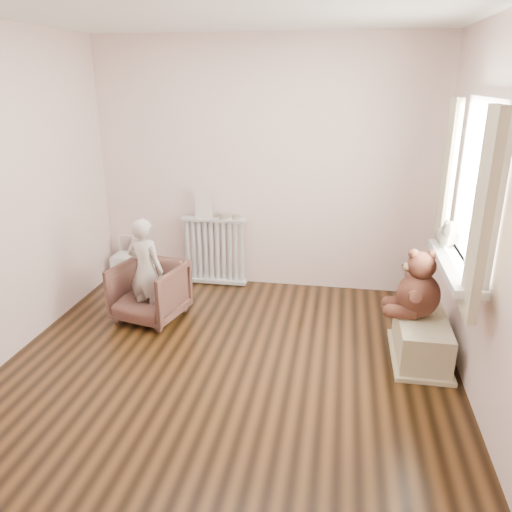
% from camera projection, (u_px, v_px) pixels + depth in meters
% --- Properties ---
extents(floor, '(3.60, 3.60, 0.01)m').
position_uv_depth(floor, '(228.00, 368.00, 3.97)').
color(floor, black).
rests_on(floor, ground).
extents(ceiling, '(3.60, 3.60, 0.01)m').
position_uv_depth(ceiling, '(220.00, 6.00, 3.09)').
color(ceiling, white).
rests_on(ceiling, ground).
extents(back_wall, '(3.60, 0.02, 2.60)m').
position_uv_depth(back_wall, '(264.00, 167.00, 5.20)').
color(back_wall, white).
rests_on(back_wall, ground).
extents(front_wall, '(3.60, 0.02, 2.60)m').
position_uv_depth(front_wall, '(112.00, 327.00, 1.86)').
color(front_wall, white).
rests_on(front_wall, ground).
extents(right_wall, '(0.02, 3.60, 2.60)m').
position_uv_depth(right_wall, '(494.00, 221.00, 3.24)').
color(right_wall, white).
rests_on(right_wall, ground).
extents(window, '(0.03, 0.90, 1.10)m').
position_uv_depth(window, '(480.00, 189.00, 3.47)').
color(window, white).
rests_on(window, right_wall).
extents(window_sill, '(0.22, 1.10, 0.06)m').
position_uv_depth(window_sill, '(455.00, 266.00, 3.68)').
color(window_sill, silver).
rests_on(window_sill, right_wall).
extents(curtain_left, '(0.06, 0.26, 1.30)m').
position_uv_depth(curtain_left, '(482.00, 218.00, 2.98)').
color(curtain_left, beige).
rests_on(curtain_left, right_wall).
extents(curtain_right, '(0.06, 0.26, 1.30)m').
position_uv_depth(curtain_right, '(447.00, 181.00, 4.04)').
color(curtain_right, beige).
rests_on(curtain_right, right_wall).
extents(radiator, '(0.72, 0.14, 0.76)m').
position_uv_depth(radiator, '(214.00, 250.00, 5.48)').
color(radiator, silver).
rests_on(radiator, floor).
extents(paper_doll, '(0.19, 0.02, 0.32)m').
position_uv_depth(paper_doll, '(204.00, 203.00, 5.32)').
color(paper_doll, beige).
rests_on(paper_doll, radiator).
extents(tin_a, '(0.10, 0.10, 0.06)m').
position_uv_depth(tin_a, '(223.00, 216.00, 5.33)').
color(tin_a, '#A59E8C').
rests_on(tin_a, radiator).
extents(tin_b, '(0.08, 0.08, 0.05)m').
position_uv_depth(tin_b, '(236.00, 217.00, 5.31)').
color(tin_b, '#A59E8C').
rests_on(tin_b, radiator).
extents(toy_vanity, '(0.32, 0.23, 0.50)m').
position_uv_depth(toy_vanity, '(127.00, 256.00, 5.66)').
color(toy_vanity, silver).
rests_on(toy_vanity, floor).
extents(armchair, '(0.71, 0.72, 0.55)m').
position_uv_depth(armchair, '(150.00, 291.00, 4.71)').
color(armchair, brown).
rests_on(armchair, floor).
extents(child, '(0.40, 0.31, 0.98)m').
position_uv_depth(child, '(146.00, 270.00, 4.58)').
color(child, beige).
rests_on(child, armchair).
extents(toy_bench, '(0.39, 0.74, 0.35)m').
position_uv_depth(toy_bench, '(421.00, 336.00, 4.05)').
color(toy_bench, beige).
rests_on(toy_bench, floor).
extents(teddy_bear, '(0.46, 0.36, 0.55)m').
position_uv_depth(teddy_bear, '(420.00, 278.00, 3.98)').
color(teddy_bear, '#3B1C13').
rests_on(teddy_bear, toy_bench).
extents(plush_cat, '(0.18, 0.29, 0.24)m').
position_uv_depth(plush_cat, '(447.00, 234.00, 3.98)').
color(plush_cat, '#655F56').
rests_on(plush_cat, window_sill).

